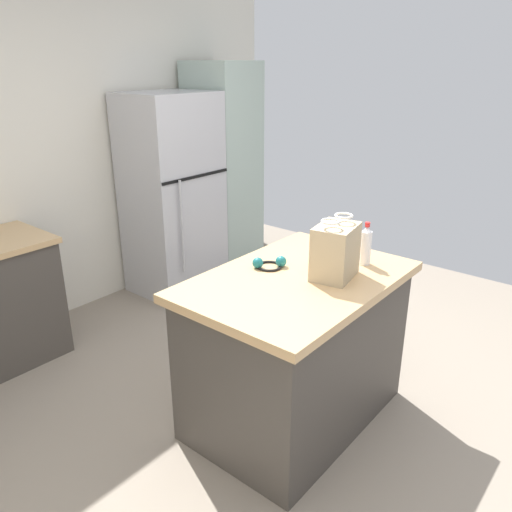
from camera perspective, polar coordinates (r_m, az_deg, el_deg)
ground at (r=3.29m, az=4.98°, el=-17.31°), size 5.77×5.77×0.00m
back_wall at (r=4.42m, az=-21.52°, el=11.03°), size 4.80×0.13×2.74m
kitchen_island at (r=3.02m, az=4.47°, el=-10.35°), size 1.30×0.89×0.92m
refrigerator at (r=4.68m, az=-9.34°, el=6.76°), size 0.78×0.67×1.79m
tall_cabinet at (r=5.12m, az=-3.66°, el=9.62°), size 0.55×0.59×2.04m
shopping_bag at (r=2.78m, az=8.91°, el=0.55°), size 0.30×0.24×0.34m
small_box at (r=3.22m, az=8.20°, el=1.85°), size 0.16×0.17×0.13m
bottle at (r=3.00m, az=12.25°, el=1.17°), size 0.06×0.06×0.25m
ear_defenders at (r=2.92m, az=1.52°, el=-0.86°), size 0.21×0.21×0.06m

